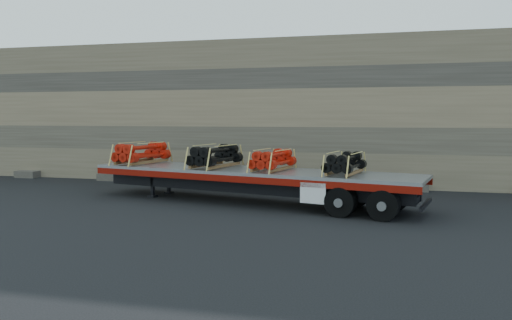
{
  "coord_description": "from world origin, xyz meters",
  "views": [
    {
      "loc": [
        5.61,
        -18.23,
        3.29
      ],
      "look_at": [
        0.82,
        0.6,
        1.59
      ],
      "focal_mm": 35.0,
      "sensor_mm": 36.0,
      "label": 1
    }
  ],
  "objects": [
    {
      "name": "ground",
      "position": [
        0.0,
        0.0,
        0.0
      ],
      "size": [
        120.0,
        120.0,
        0.0
      ],
      "primitive_type": "plane",
      "color": "black",
      "rests_on": "ground"
    },
    {
      "name": "trailer",
      "position": [
        0.73,
        -0.03,
        0.65
      ],
      "size": [
        13.18,
        5.14,
        1.29
      ],
      "primitive_type": null,
      "rotation": [
        0.0,
        0.0,
        -0.21
      ],
      "color": "#9A9CA0",
      "rests_on": "ground"
    },
    {
      "name": "bundle_front",
      "position": [
        -4.31,
        1.05,
        1.73
      ],
      "size": [
        1.7,
        2.63,
        0.86
      ],
      "primitive_type": null,
      "rotation": [
        0.0,
        0.0,
        -0.21
      ],
      "color": "#BA1809",
      "rests_on": "trailer"
    },
    {
      "name": "bundle_midrear",
      "position": [
        1.67,
        -0.23,
        1.67
      ],
      "size": [
        1.46,
        2.27,
        0.74
      ],
      "primitive_type": null,
      "rotation": [
        0.0,
        0.0,
        -0.21
      ],
      "color": "#BA1809",
      "rests_on": "trailer"
    },
    {
      "name": "bundle_rear",
      "position": [
        4.36,
        -0.81,
        1.66
      ],
      "size": [
        1.43,
        2.21,
        0.72
      ],
      "primitive_type": null,
      "rotation": [
        0.0,
        0.0,
        -0.21
      ],
      "color": "black",
      "rests_on": "trailer"
    },
    {
      "name": "bundle_midfront",
      "position": [
        -0.76,
        0.29,
        1.72
      ],
      "size": [
        1.67,
        2.59,
        0.85
      ],
      "primitive_type": null,
      "rotation": [
        0.0,
        0.0,
        -0.21
      ],
      "color": "black",
      "rests_on": "trailer"
    },
    {
      "name": "rock_wall",
      "position": [
        0.0,
        6.5,
        3.5
      ],
      "size": [
        44.0,
        3.0,
        7.0
      ],
      "primitive_type": "cube",
      "color": "#7A6B54",
      "rests_on": "ground"
    }
  ]
}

